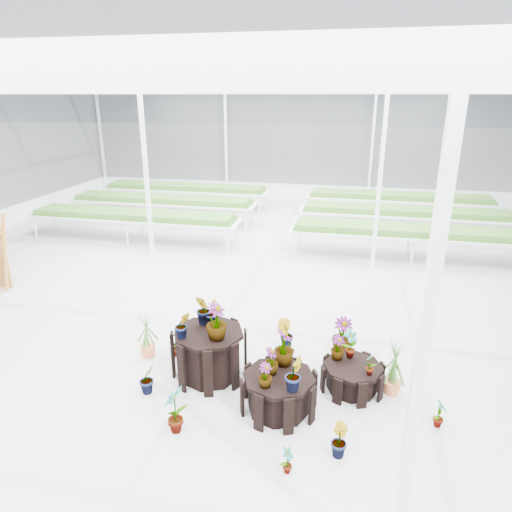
# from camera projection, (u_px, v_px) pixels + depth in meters

# --- Properties ---
(ground_plane) EXTENTS (24.00, 24.00, 0.00)m
(ground_plane) POSITION_uv_depth(u_px,v_px,m) (212.00, 332.00, 8.52)
(ground_plane) COLOR gray
(ground_plane) RESTS_ON ground
(greenhouse_shell) EXTENTS (18.00, 24.00, 4.50)m
(greenhouse_shell) POSITION_uv_depth(u_px,v_px,m) (208.00, 215.00, 7.77)
(greenhouse_shell) COLOR white
(greenhouse_shell) RESTS_ON ground
(steel_frame) EXTENTS (18.00, 24.00, 4.50)m
(steel_frame) POSITION_uv_depth(u_px,v_px,m) (208.00, 215.00, 7.77)
(steel_frame) COLOR silver
(steel_frame) RESTS_ON ground
(nursery_benches) EXTENTS (16.00, 7.00, 0.84)m
(nursery_benches) POSITION_uv_depth(u_px,v_px,m) (277.00, 216.00, 15.01)
(nursery_benches) COLOR silver
(nursery_benches) RESTS_ON ground
(plinth_tall) EXTENTS (1.40, 1.40, 0.77)m
(plinth_tall) POSITION_uv_depth(u_px,v_px,m) (209.00, 353.00, 7.10)
(plinth_tall) COLOR black
(plinth_tall) RESTS_ON ground
(plinth_mid) EXTENTS (1.34, 1.34, 0.55)m
(plinth_mid) POSITION_uv_depth(u_px,v_px,m) (279.00, 393.00, 6.35)
(plinth_mid) COLOR black
(plinth_mid) RESTS_ON ground
(plinth_low) EXTENTS (1.15, 1.15, 0.41)m
(plinth_low) POSITION_uv_depth(u_px,v_px,m) (352.00, 377.00, 6.82)
(plinth_low) COLOR black
(plinth_low) RESTS_ON ground
(nursery_plants) EXTENTS (4.81, 3.20, 1.33)m
(nursery_plants) POSITION_uv_depth(u_px,v_px,m) (262.00, 349.00, 6.94)
(nursery_plants) COLOR #3A6425
(nursery_plants) RESTS_ON ground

